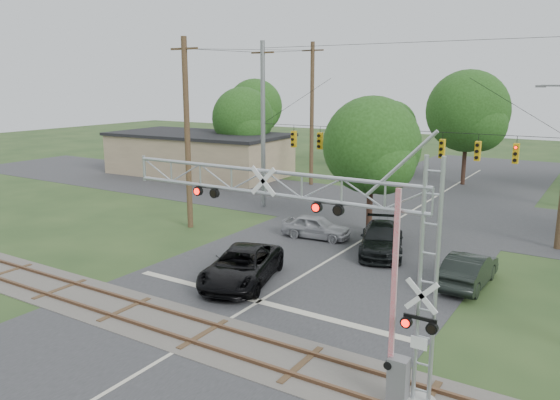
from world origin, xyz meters
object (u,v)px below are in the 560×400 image
Objects in this scene: car_dark at (382,239)px; crossing_gantry at (321,241)px; commercial_building at (199,154)px; pickup_black at (242,266)px; traffic_signal_span at (407,136)px; sedan_silver at (316,227)px.

crossing_gantry is at bearing -96.29° from car_dark.
commercial_building is at bearing 130.07° from car_dark.
pickup_black is at bearing 141.89° from crossing_gantry.
pickup_black is at bearing -101.79° from traffic_signal_span.
commercial_building is (-23.43, 8.33, -3.58)m from traffic_signal_span.
commercial_building reaches higher than car_dark.
commercial_building is at bearing 50.31° from sedan_silver.
commercial_building is at bearing 117.53° from pickup_black.
sedan_silver is (-0.60, 8.03, -0.11)m from pickup_black.
traffic_signal_span is 1.11× the size of commercial_building.
sedan_silver is at bearing 77.80° from pickup_black.
traffic_signal_span reaches higher than crossing_gantry.
sedan_silver is (-3.33, -5.07, -4.91)m from traffic_signal_span.
pickup_black is 1.06× the size of car_dark.
sedan_silver is at bearing 151.56° from car_dark.
pickup_black is at bearing 178.28° from sedan_silver.
crossing_gantry is 2.71× the size of sedan_silver.
crossing_gantry is 13.51m from car_dark.
car_dark is at bearing 103.66° from crossing_gantry.
traffic_signal_span is at bearing 102.21° from crossing_gantry.
traffic_signal_span reaches higher than car_dark.
traffic_signal_span is (-3.97, 18.36, 1.22)m from crossing_gantry.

